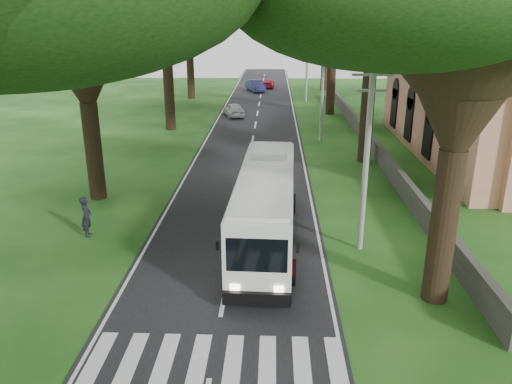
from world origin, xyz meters
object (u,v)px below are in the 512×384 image
pole_mid (322,89)px  distant_car_c (268,83)px  church (509,88)px  pole_near (367,156)px  pole_far (307,66)px  distant_car_a (234,110)px  coach_bus (266,204)px  distant_car_b (255,86)px  pedestrian (86,217)px

pole_mid → distant_car_c: 32.61m
church → distant_car_c: bearing=115.0°
pole_near → pole_far: 40.00m
pole_far → distant_car_a: size_ratio=2.02×
church → coach_bus: size_ratio=2.12×
pole_mid → pole_far: 20.00m
pole_near → pole_far: (0.00, 40.00, 0.00)m
pole_near → pole_mid: same height
coach_bus → distant_car_a: (-3.74, 29.58, -1.07)m
coach_bus → pole_near: bearing=-6.5°
pole_near → coach_bus: pole_near is taller
pole_far → coach_bus: size_ratio=0.71×
coach_bus → church: bearing=44.3°
pole_far → coach_bus: 39.66m
pole_mid → coach_bus: pole_mid is taller
distant_car_b → distant_car_c: distant_car_b is taller
coach_bus → pole_mid: bearing=80.2°
church → distant_car_b: church is taller
church → pole_far: (-12.36, 24.45, -0.73)m
church → distant_car_c: 40.54m
distant_car_a → pedestrian: size_ratio=2.09×
pedestrian → distant_car_b: bearing=-16.7°
coach_bus → distant_car_c: 51.47m
church → pedestrian: church is taller
pole_far → distant_car_c: bearing=111.2°
pole_near → distant_car_c: size_ratio=1.90×
pole_far → pedestrian: (-12.26, -39.09, -3.23)m
pole_near → pole_far: bearing=90.0°
coach_bus → distant_car_b: size_ratio=2.46×
distant_car_a → distant_car_c: distant_car_a is taller
pole_mid → coach_bus: 19.95m
pole_mid → pedestrian: bearing=-122.7°
distant_car_a → church: bearing=126.6°
coach_bus → distant_car_a: bearing=99.3°
pole_near → pedestrian: 12.71m
distant_car_a → distant_car_b: 17.94m
pole_mid → distant_car_c: pole_mid is taller
pole_near → distant_car_c: 52.41m
distant_car_a → distant_car_c: bearing=-115.7°
church → distant_car_c: size_ratio=5.70×
pole_far → distant_car_a: bearing=-128.6°
pole_mid → distant_car_c: bearing=98.3°
pole_far → distant_car_b: pole_far is taller
church → distant_car_b: 37.73m
coach_bus → pedestrian: 8.21m
pole_near → distant_car_a: 31.40m
coach_bus → pole_far: bearing=86.2°
church → distant_car_b: (-18.66, 32.53, -4.12)m
church → pedestrian: 28.91m
pole_mid → distant_car_a: bearing=127.5°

